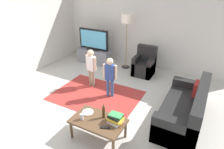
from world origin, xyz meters
name	(u,v)px	position (x,y,z in m)	size (l,w,h in m)	color
ground	(100,109)	(0.00, 0.00, 0.00)	(7.80, 7.80, 0.00)	#B2ADA3
wall_back	(147,26)	(0.00, 3.00, 1.35)	(6.00, 0.12, 2.70)	silver
wall_left	(3,36)	(-3.00, 0.00, 1.35)	(0.12, 6.00, 2.70)	silver
area_rug	(96,95)	(-0.40, 0.46, 0.00)	(2.20, 1.60, 0.01)	#9E2D28
tv_stand	(95,56)	(-1.62, 2.30, 0.24)	(1.20, 0.44, 0.50)	slate
tv	(94,40)	(-1.62, 2.28, 0.85)	(1.10, 0.28, 0.71)	black
couch	(186,111)	(1.83, 0.48, 0.29)	(0.80, 1.80, 0.86)	black
armchair	(144,65)	(0.25, 2.26, 0.30)	(0.60, 0.60, 0.90)	black
floor_lamp	(127,21)	(-0.47, 2.45, 1.54)	(0.36, 0.36, 1.78)	#262626
child_near_tv	(91,65)	(-0.78, 0.85, 0.65)	(0.36, 0.17, 1.07)	gray
child_center	(110,74)	(-0.07, 0.63, 0.63)	(0.35, 0.17, 1.05)	#33598C
coffee_table	(98,122)	(0.45, -0.78, 0.37)	(1.00, 0.60, 0.42)	#513823
book_stack	(116,119)	(0.77, -0.68, 0.51)	(0.28, 0.25, 0.18)	white
bottle	(104,112)	(0.50, -0.66, 0.55)	(0.06, 0.06, 0.30)	#4C3319
tv_remote	(105,128)	(0.67, -0.90, 0.43)	(0.17, 0.05, 0.02)	black
soda_can	(82,117)	(0.17, -0.90, 0.48)	(0.07, 0.07, 0.12)	silver
plate	(88,112)	(0.15, -0.68, 0.43)	(0.22, 0.22, 0.02)	white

